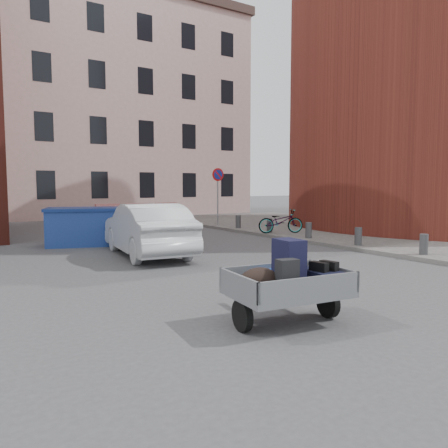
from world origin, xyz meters
TOP-DOWN VIEW (x-y plane):
  - ground at (0.00, 0.00)m, footprint 120.00×120.00m
  - sidewalk at (10.00, 4.00)m, footprint 9.00×24.00m
  - building_pink at (6.00, 22.00)m, footprint 16.00×8.00m
  - no_parking_sign at (6.00, 9.48)m, footprint 0.60×0.09m
  - bollards at (6.00, 3.40)m, footprint 0.22×9.02m
  - barriers at (4.20, 15.00)m, footprint 4.70×0.18m
  - trailer at (-0.71, -3.28)m, footprint 1.72×1.88m
  - dumpster at (-0.64, 6.59)m, footprint 3.26×2.34m
  - silver_car at (0.02, 3.55)m, footprint 2.01×4.57m
  - bicycle at (6.20, 5.16)m, footprint 1.85×1.27m

SIDE VIEW (x-z plane):
  - ground at x=0.00m, z-range 0.00..0.00m
  - sidewalk at x=10.00m, z-range 0.00..0.12m
  - bollards at x=6.00m, z-range 0.12..0.67m
  - barriers at x=4.20m, z-range 0.00..1.00m
  - bicycle at x=6.20m, z-range 0.12..1.04m
  - trailer at x=-0.71m, z-range 0.01..1.21m
  - dumpster at x=-0.64m, z-range 0.00..1.24m
  - silver_car at x=0.02m, z-range 0.00..1.46m
  - no_parking_sign at x=6.00m, z-range 0.69..3.34m
  - building_pink at x=6.00m, z-range 0.00..14.00m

